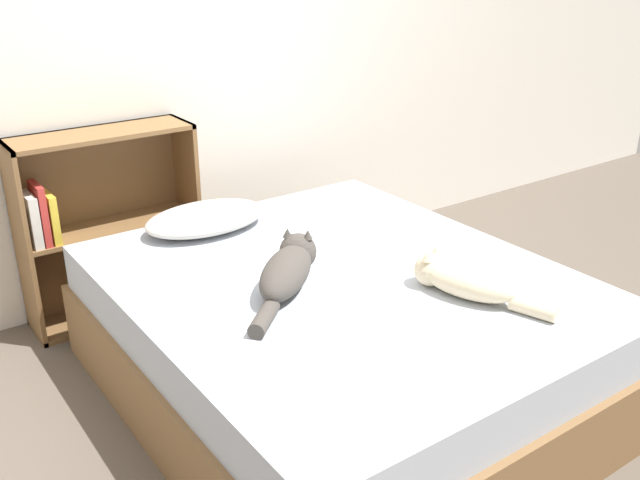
{
  "coord_description": "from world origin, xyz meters",
  "views": [
    {
      "loc": [
        -1.42,
        -1.86,
        1.63
      ],
      "look_at": [
        0.0,
        0.14,
        0.59
      ],
      "focal_mm": 40.0,
      "sensor_mm": 36.0,
      "label": 1
    }
  ],
  "objects_px": {
    "cat_light": "(464,280)",
    "bookshelf": "(101,222)",
    "bed": "(341,336)",
    "pillow": "(206,218)",
    "cat_dark": "(288,269)"
  },
  "relations": [
    {
      "from": "bed",
      "to": "pillow",
      "type": "relative_size",
      "value": 3.4
    },
    {
      "from": "pillow",
      "to": "cat_light",
      "type": "xyz_separation_m",
      "value": [
        0.44,
        -1.06,
        0.01
      ]
    },
    {
      "from": "bookshelf",
      "to": "cat_light",
      "type": "bearing_deg",
      "value": -63.62
    },
    {
      "from": "pillow",
      "to": "cat_dark",
      "type": "relative_size",
      "value": 1.1
    },
    {
      "from": "bed",
      "to": "cat_dark",
      "type": "relative_size",
      "value": 3.73
    },
    {
      "from": "cat_light",
      "to": "bookshelf",
      "type": "distance_m",
      "value": 1.69
    },
    {
      "from": "pillow",
      "to": "bookshelf",
      "type": "distance_m",
      "value": 0.55
    },
    {
      "from": "cat_light",
      "to": "cat_dark",
      "type": "bearing_deg",
      "value": 29.97
    },
    {
      "from": "cat_light",
      "to": "cat_dark",
      "type": "distance_m",
      "value": 0.61
    },
    {
      "from": "cat_light",
      "to": "bookshelf",
      "type": "height_order",
      "value": "bookshelf"
    },
    {
      "from": "pillow",
      "to": "bed",
      "type": "bearing_deg",
      "value": -75.19
    },
    {
      "from": "cat_dark",
      "to": "bookshelf",
      "type": "relative_size",
      "value": 0.56
    },
    {
      "from": "bed",
      "to": "bookshelf",
      "type": "bearing_deg",
      "value": 113.06
    },
    {
      "from": "bed",
      "to": "cat_dark",
      "type": "height_order",
      "value": "cat_dark"
    },
    {
      "from": "pillow",
      "to": "cat_dark",
      "type": "height_order",
      "value": "cat_dark"
    }
  ]
}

